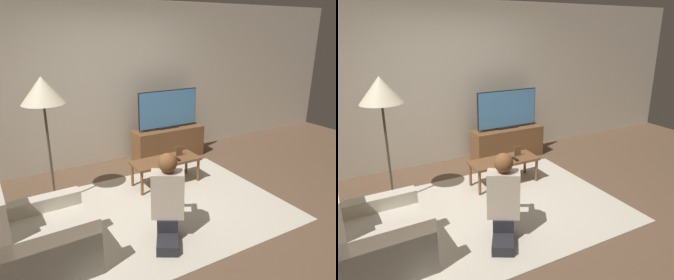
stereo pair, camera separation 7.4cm
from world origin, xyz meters
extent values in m
plane|color=brown|center=(0.00, 0.00, 0.00)|extent=(10.00, 10.00, 0.00)
cube|color=beige|center=(0.00, 1.93, 1.30)|extent=(10.00, 0.06, 2.60)
cube|color=beige|center=(0.00, 0.00, 0.01)|extent=(2.83, 2.24, 0.02)
cube|color=brown|center=(0.88, 1.52, 0.27)|extent=(1.24, 0.39, 0.54)
cube|color=black|center=(0.88, 1.52, 0.56)|extent=(0.37, 0.08, 0.04)
cube|color=black|center=(0.88, 1.53, 0.88)|extent=(1.10, 0.03, 0.63)
cube|color=#4C8CC6|center=(0.88, 1.52, 0.88)|extent=(1.07, 0.04, 0.60)
cube|color=brown|center=(0.33, 0.61, 0.37)|extent=(0.99, 0.40, 0.04)
cylinder|color=brown|center=(-0.13, 0.45, 0.18)|extent=(0.04, 0.04, 0.35)
cylinder|color=brown|center=(0.78, 0.45, 0.18)|extent=(0.04, 0.04, 0.35)
cylinder|color=brown|center=(-0.13, 0.77, 0.18)|extent=(0.04, 0.04, 0.35)
cylinder|color=brown|center=(0.78, 0.77, 0.18)|extent=(0.04, 0.04, 0.35)
cylinder|color=#4C4233|center=(-1.19, 0.81, 0.01)|extent=(0.28, 0.28, 0.03)
cylinder|color=#4C4233|center=(-1.19, 0.81, 0.81)|extent=(0.03, 0.03, 1.56)
cone|color=beige|center=(-1.19, 0.81, 1.48)|extent=(0.50, 0.50, 0.32)
cube|color=beige|center=(-1.51, -0.39, 0.23)|extent=(0.88, 0.75, 0.45)
cube|color=beige|center=(-1.50, -0.69, 0.30)|extent=(0.86, 0.16, 0.59)
cube|color=beige|center=(-1.52, -0.10, 0.30)|extent=(0.86, 0.16, 0.59)
cube|color=#232328|center=(-0.36, -0.66, 0.07)|extent=(0.40, 0.47, 0.11)
cube|color=#232328|center=(-0.29, -0.52, 0.20)|extent=(0.31, 0.32, 0.14)
cube|color=#C1B29E|center=(-0.29, -0.52, 0.52)|extent=(0.39, 0.34, 0.50)
sphere|color=tan|center=(-0.29, -0.52, 0.86)|extent=(0.19, 0.19, 0.19)
sphere|color=brown|center=(-0.30, -0.54, 0.88)|extent=(0.20, 0.20, 0.20)
cube|color=black|center=(-0.10, -0.20, 0.54)|extent=(0.13, 0.10, 0.04)
cylinder|color=#C1B29E|center=(-0.07, -0.35, 0.54)|extent=(0.21, 0.30, 0.07)
cylinder|color=#C1B29E|center=(-0.25, -0.25, 0.54)|extent=(0.21, 0.30, 0.07)
cube|color=brown|center=(0.57, 0.64, 0.46)|extent=(0.11, 0.01, 0.15)
cube|color=black|center=(0.46, 0.53, 0.40)|extent=(0.04, 0.15, 0.02)
camera|label=1|loc=(-1.79, -3.16, 2.13)|focal=35.00mm
camera|label=2|loc=(-1.72, -3.20, 2.13)|focal=35.00mm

